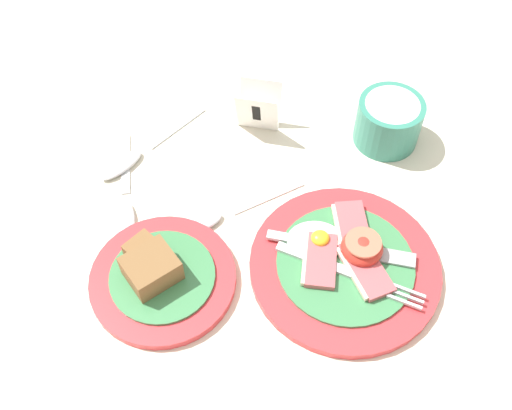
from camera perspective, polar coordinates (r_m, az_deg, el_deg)
The scene contains 8 objects.
ground_plane at distance 0.75m, azimuth 1.06°, elevation -5.98°, with size 3.00×3.00×0.00m, color beige.
breakfast_plate at distance 0.75m, azimuth 8.47°, elevation -5.41°, with size 0.24×0.24×0.04m.
bread_plate at distance 0.74m, azimuth -9.14°, elevation -6.63°, with size 0.18×0.18×0.05m.
sugar_cup at distance 0.87m, azimuth 12.52°, elevation 7.83°, with size 0.09×0.09×0.07m.
number_card at distance 0.87m, azimuth 0.22°, elevation 9.21°, with size 0.07×0.06×0.07m.
teaspoon_by_saucer at distance 0.79m, azimuth -3.81°, elevation -1.14°, with size 0.18×0.11×0.01m.
teaspoon_near_cup at distance 0.81m, azimuth -12.36°, elevation -0.08°, with size 0.05×0.19×0.01m.
teaspoon_stray at distance 0.87m, azimuth -11.33°, elevation 4.74°, with size 0.14×0.16×0.01m.
Camera 1 is at (-0.01, -0.37, 0.65)m, focal length 42.00 mm.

